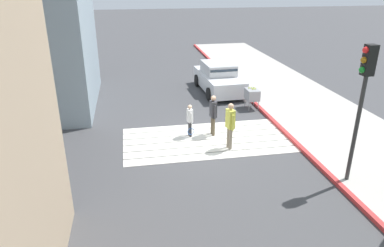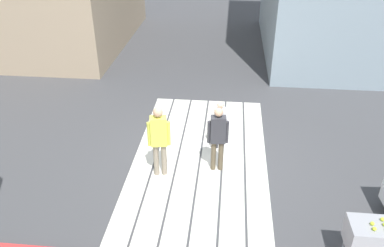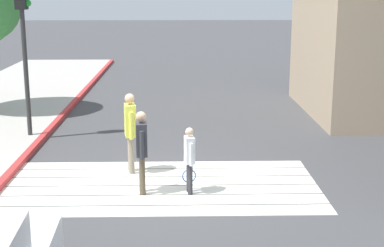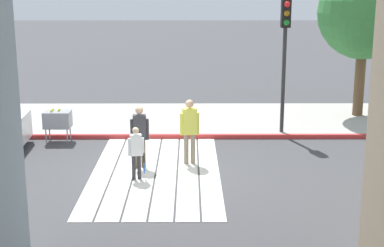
# 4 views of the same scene
# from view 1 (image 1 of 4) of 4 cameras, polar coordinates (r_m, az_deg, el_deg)

# --- Properties ---
(ground_plane) EXTENTS (120.00, 120.00, 0.00)m
(ground_plane) POSITION_cam_1_polar(r_m,az_deg,el_deg) (13.94, 2.32, -2.63)
(ground_plane) COLOR #424244
(crosswalk_stripes) EXTENTS (6.40, 3.25, 0.01)m
(crosswalk_stripes) POSITION_cam_1_polar(r_m,az_deg,el_deg) (13.94, 2.32, -2.60)
(crosswalk_stripes) COLOR silver
(crosswalk_stripes) RESTS_ON ground
(sidewalk_west) EXTENTS (4.80, 40.00, 0.12)m
(sidewalk_west) POSITION_cam_1_polar(r_m,az_deg,el_deg) (16.01, 22.30, -0.73)
(sidewalk_west) COLOR #ADA8A0
(sidewalk_west) RESTS_ON ground
(curb_painted) EXTENTS (0.16, 40.00, 0.13)m
(curb_painted) POSITION_cam_1_polar(r_m,az_deg,el_deg) (14.91, 14.62, -1.38)
(curb_painted) COLOR #BC3333
(curb_painted) RESTS_ON ground
(car_parked_near_curb) EXTENTS (2.14, 4.38, 1.57)m
(car_parked_near_curb) POSITION_cam_1_polar(r_m,az_deg,el_deg) (19.70, 4.27, 7.19)
(car_parked_near_curb) COLOR white
(car_parked_near_curb) RESTS_ON ground
(traffic_light_corner) EXTENTS (0.39, 0.28, 4.24)m
(traffic_light_corner) POSITION_cam_1_polar(r_m,az_deg,el_deg) (11.02, 25.66, 5.11)
(traffic_light_corner) COLOR #2D2D2D
(traffic_light_corner) RESTS_ON ground
(tennis_ball_cart) EXTENTS (0.56, 0.80, 1.02)m
(tennis_ball_cart) POSITION_cam_1_polar(r_m,az_deg,el_deg) (17.27, 9.57, 4.60)
(tennis_ball_cart) COLOR #99999E
(tennis_ball_cart) RESTS_ON ground
(pedestrian_adult_lead) EXTENTS (0.24, 0.48, 1.65)m
(pedestrian_adult_lead) POSITION_cam_1_polar(r_m,az_deg,el_deg) (14.03, 3.40, 1.77)
(pedestrian_adult_lead) COLOR brown
(pedestrian_adult_lead) RESTS_ON ground
(pedestrian_adult_trailing) EXTENTS (0.29, 0.51, 1.76)m
(pedestrian_adult_trailing) POSITION_cam_1_polar(r_m,az_deg,el_deg) (12.92, 6.11, 0.12)
(pedestrian_adult_trailing) COLOR gray
(pedestrian_adult_trailing) RESTS_ON ground
(pedestrian_child_with_racket) EXTENTS (0.28, 0.43, 1.33)m
(pedestrian_child_with_racket) POSITION_cam_1_polar(r_m,az_deg,el_deg) (13.93, -0.33, 0.74)
(pedestrian_child_with_racket) COLOR #333338
(pedestrian_child_with_racket) RESTS_ON ground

